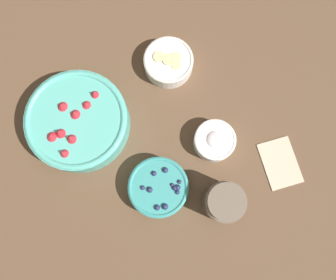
{
  "coord_description": "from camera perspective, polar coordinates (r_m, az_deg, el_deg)",
  "views": [
    {
      "loc": [
        0.17,
        -0.05,
        0.88
      ],
      "look_at": [
        0.06,
        0.05,
        0.05
      ],
      "focal_mm": 35.0,
      "sensor_mm": 36.0,
      "label": 1
    }
  ],
  "objects": [
    {
      "name": "jar_chocolate",
      "position": [
        0.84,
        9.57,
        -10.57
      ],
      "size": [
        0.1,
        0.1,
        0.11
      ],
      "color": "brown",
      "rests_on": "ground_plane"
    },
    {
      "name": "bowl_blueberries",
      "position": [
        0.85,
        -1.65,
        -8.25
      ],
      "size": [
        0.15,
        0.15,
        0.06
      ],
      "color": "teal",
      "rests_on": "ground_plane"
    },
    {
      "name": "bowl_bananas",
      "position": [
        0.93,
        0.08,
        13.41
      ],
      "size": [
        0.14,
        0.14,
        0.05
      ],
      "color": "silver",
      "rests_on": "ground_plane"
    },
    {
      "name": "napkin",
      "position": [
        0.93,
        18.96,
        -3.81
      ],
      "size": [
        0.16,
        0.14,
        0.01
      ],
      "color": "beige",
      "rests_on": "ground_plane"
    },
    {
      "name": "bowl_strawberries",
      "position": [
        0.89,
        -15.44,
        3.16
      ],
      "size": [
        0.27,
        0.27,
        0.09
      ],
      "color": "#56B7A8",
      "rests_on": "ground_plane"
    },
    {
      "name": "bowl_cream",
      "position": [
        0.87,
        8.1,
        -0.12
      ],
      "size": [
        0.11,
        0.11,
        0.05
      ],
      "color": "white",
      "rests_on": "ground_plane"
    },
    {
      "name": "ground_plane",
      "position": [
        0.9,
        -4.89,
        -0.23
      ],
      "size": [
        4.0,
        4.0,
        0.0
      ],
      "primitive_type": "plane",
      "color": "brown"
    }
  ]
}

